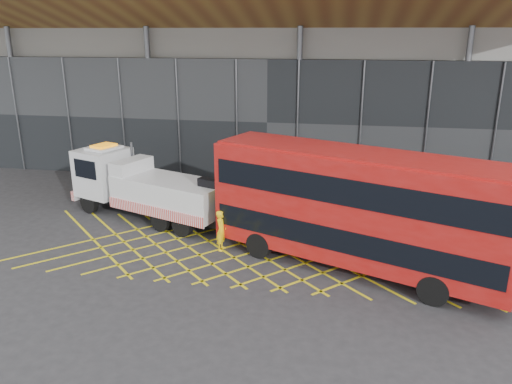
# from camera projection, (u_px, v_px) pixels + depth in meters

# --- Properties ---
(ground_plane) EXTENTS (120.00, 120.00, 0.00)m
(ground_plane) POSITION_uv_depth(u_px,v_px,m) (188.00, 247.00, 23.50)
(ground_plane) COLOR #2A292C
(road_markings) EXTENTS (21.56, 7.16, 0.01)m
(road_markings) POSITION_uv_depth(u_px,v_px,m) (238.00, 250.00, 23.10)
(road_markings) COLOR yellow
(road_markings) RESTS_ON ground_plane
(construction_building) EXTENTS (55.00, 23.97, 18.00)m
(construction_building) POSITION_uv_depth(u_px,v_px,m) (281.00, 41.00, 37.67)
(construction_building) COLOR gray
(construction_building) RESTS_ON ground_plane
(recovery_truck) EXTENTS (10.66, 5.74, 3.79)m
(recovery_truck) POSITION_uv_depth(u_px,v_px,m) (144.00, 187.00, 26.69)
(recovery_truck) COLOR black
(recovery_truck) RESTS_ON ground_plane
(bus_towed) EXTENTS (12.62, 7.40, 5.09)m
(bus_towed) POSITION_uv_depth(u_px,v_px,m) (357.00, 206.00, 20.56)
(bus_towed) COLOR #9E0F0C
(bus_towed) RESTS_ON ground_plane
(worker) EXTENTS (0.51, 0.73, 1.91)m
(worker) POSITION_uv_depth(u_px,v_px,m) (221.00, 230.00, 22.90)
(worker) COLOR yellow
(worker) RESTS_ON ground_plane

